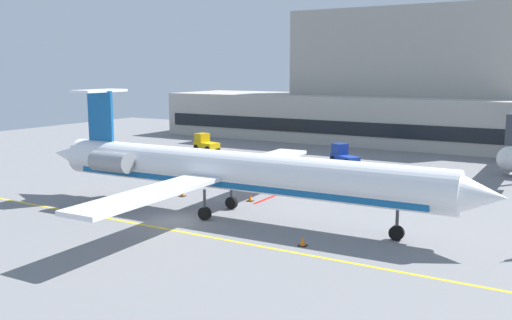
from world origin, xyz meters
The scene contains 8 objects.
ground centered at (0.00, 0.00, -0.05)m, with size 120.00×120.00×0.11m.
terminal_building centered at (-1.39, 48.35, 7.00)m, with size 60.65×15.39×18.49m.
regional_jet centered at (2.24, 2.87, 3.19)m, with size 34.84×26.03×8.58m.
baggage_tug centered at (-18.06, 28.27, 0.95)m, with size 3.44×2.61×2.10m.
pushback_tractor centered at (0.64, 27.95, 0.94)m, with size 3.80×3.18×2.07m.
safety_cone_alpha centered at (9.60, -0.63, 0.25)m, with size 0.47×0.47×0.55m.
safety_cone_bravo centered at (-4.37, 6.02, 0.25)m, with size 0.47×0.47×0.55m.
safety_cone_charlie centered at (1.21, 7.36, 0.25)m, with size 0.47×0.47×0.55m.
Camera 1 is at (23.08, -28.86, 10.13)m, focal length 39.18 mm.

